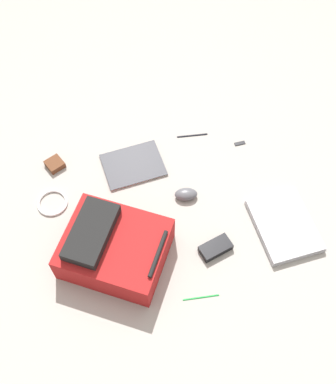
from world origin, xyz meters
name	(u,v)px	position (x,y,z in m)	size (l,w,h in m)	color
ground_plane	(169,199)	(0.00, 0.00, 0.00)	(3.80, 3.80, 0.00)	gray
backpack	(113,247)	(-0.18, 0.30, 0.08)	(0.50, 0.51, 0.19)	maroon
laptop	(284,225)	(-0.29, -0.42, 0.02)	(0.32, 0.25, 0.03)	#929296
book_red	(133,165)	(0.22, 0.10, 0.01)	(0.21, 0.27, 0.01)	silver
computer_mouse	(186,194)	(-0.01, -0.08, 0.02)	(0.06, 0.10, 0.04)	#4C4C51
cable_coil	(52,203)	(0.14, 0.49, 0.01)	(0.13, 0.13, 0.01)	silver
power_brick	(216,248)	(-0.29, -0.10, 0.02)	(0.07, 0.13, 0.03)	black
pen_black	(201,297)	(-0.46, 0.03, 0.00)	(0.01, 0.01, 0.14)	#198C33
pen_blue	(192,135)	(0.30, -0.22, 0.00)	(0.01, 0.01, 0.15)	black
earbud_pouch	(55,164)	(0.34, 0.43, 0.01)	(0.07, 0.07, 0.03)	#59331E
usb_stick	(240,143)	(0.18, -0.42, 0.00)	(0.02, 0.05, 0.01)	black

